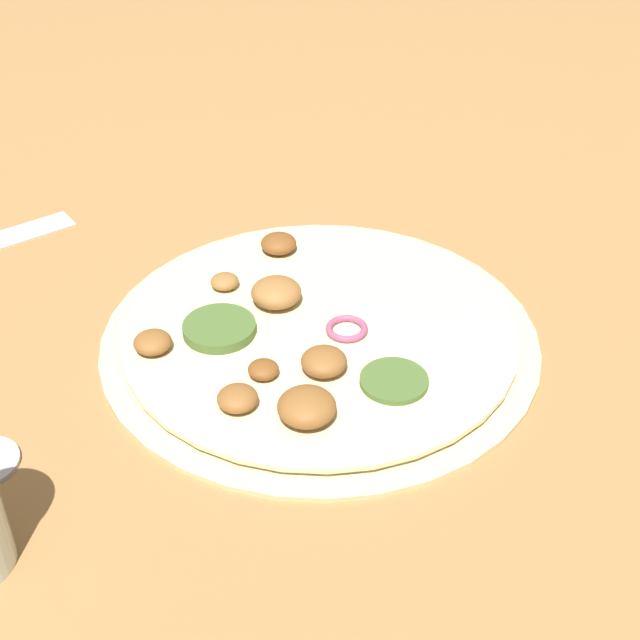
{
  "coord_description": "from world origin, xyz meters",
  "views": [
    {
      "loc": [
        0.52,
        -0.12,
        0.41
      ],
      "look_at": [
        0.0,
        0.0,
        0.02
      ],
      "focal_mm": 50.0,
      "sensor_mm": 36.0,
      "label": 1
    }
  ],
  "objects": [
    {
      "name": "ground_plane",
      "position": [
        0.0,
        0.0,
        0.0
      ],
      "size": [
        3.0,
        3.0,
        0.0
      ],
      "primitive_type": "plane",
      "color": "#9E703F"
    },
    {
      "name": "pizza",
      "position": [
        0.0,
        -0.0,
        0.01
      ],
      "size": [
        0.33,
        0.33,
        0.03
      ],
      "color": "beige",
      "rests_on": "ground_plane"
    }
  ]
}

